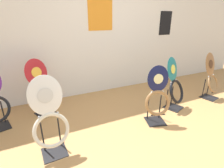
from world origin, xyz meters
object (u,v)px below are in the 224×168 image
(toilet_seat_display_white_plain, at_px, (50,120))
(toilet_seat_display_navy_moon, at_px, (157,98))
(toilet_seat_display_woodgrain, at_px, (211,78))
(toilet_seat_display_teal_sax, at_px, (175,86))
(toilet_seat_display_crimson_swirl, at_px, (42,91))

(toilet_seat_display_white_plain, relative_size, toilet_seat_display_navy_moon, 1.07)
(toilet_seat_display_white_plain, height_order, toilet_seat_display_navy_moon, toilet_seat_display_white_plain)
(toilet_seat_display_navy_moon, bearing_deg, toilet_seat_display_woodgrain, 9.60)
(toilet_seat_display_white_plain, height_order, toilet_seat_display_teal_sax, toilet_seat_display_white_plain)
(toilet_seat_display_woodgrain, relative_size, toilet_seat_display_navy_moon, 1.01)
(toilet_seat_display_teal_sax, distance_m, toilet_seat_display_navy_moon, 0.62)
(toilet_seat_display_woodgrain, bearing_deg, toilet_seat_display_teal_sax, -178.79)
(toilet_seat_display_white_plain, bearing_deg, toilet_seat_display_crimson_swirl, 90.51)
(toilet_seat_display_teal_sax, bearing_deg, toilet_seat_display_woodgrain, 1.21)
(toilet_seat_display_teal_sax, distance_m, toilet_seat_display_woodgrain, 0.95)
(toilet_seat_display_crimson_swirl, height_order, toilet_seat_display_woodgrain, toilet_seat_display_crimson_swirl)
(toilet_seat_display_teal_sax, bearing_deg, toilet_seat_display_crimson_swirl, 160.06)
(toilet_seat_display_woodgrain, bearing_deg, toilet_seat_display_navy_moon, -170.40)
(toilet_seat_display_crimson_swirl, relative_size, toilet_seat_display_white_plain, 0.97)
(toilet_seat_display_white_plain, bearing_deg, toilet_seat_display_navy_moon, 0.31)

